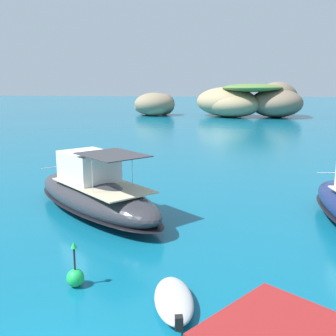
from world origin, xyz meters
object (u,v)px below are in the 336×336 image
(islet_small, at_px, (154,105))
(motorboat_charcoal, at_px, (94,193))
(channel_buoy, at_px, (75,276))
(islet_large, at_px, (252,101))
(dinghy_tender, at_px, (174,300))

(islet_small, relative_size, motorboat_charcoal, 1.33)
(islet_small, xyz_separation_m, channel_buoy, (9.98, -69.76, -1.66))
(islet_large, distance_m, motorboat_charcoal, 62.19)
(motorboat_charcoal, distance_m, dinghy_tender, 9.32)
(islet_large, bearing_deg, motorboat_charcoal, -100.42)
(dinghy_tender, distance_m, channel_buoy, 3.30)
(islet_small, xyz_separation_m, motorboat_charcoal, (8.23, -62.64, -0.99))
(dinghy_tender, relative_size, channel_buoy, 1.94)
(islet_large, distance_m, islet_small, 19.56)
(islet_large, height_order, dinghy_tender, islet_large)
(motorboat_charcoal, distance_m, channel_buoy, 7.36)
(islet_small, height_order, motorboat_charcoal, islet_small)
(islet_large, height_order, motorboat_charcoal, islet_large)
(islet_small, distance_m, dinghy_tender, 71.75)
(channel_buoy, bearing_deg, islet_small, 98.14)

